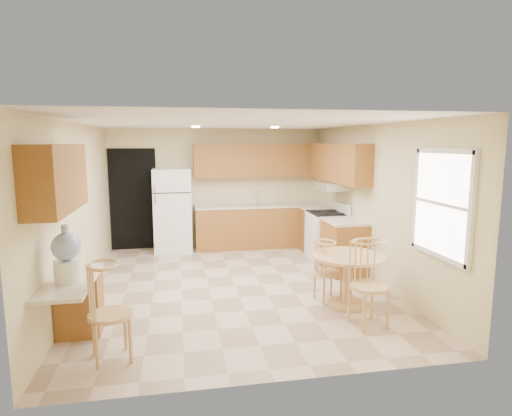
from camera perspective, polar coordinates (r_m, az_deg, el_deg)
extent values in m
plane|color=#CAAC92|center=(6.79, -2.82, -10.35)|extent=(5.50, 5.50, 0.00)
cube|color=white|center=(6.42, -2.99, 11.24)|extent=(4.50, 5.50, 0.02)
cube|color=beige|center=(9.20, -5.18, 2.66)|extent=(4.50, 0.02, 2.50)
cube|color=beige|center=(3.83, 2.61, -5.91)|extent=(4.50, 0.02, 2.50)
cube|color=beige|center=(6.58, -22.70, -0.40)|extent=(0.02, 5.50, 2.50)
cube|color=beige|center=(7.14, 15.31, 0.63)|extent=(0.02, 5.50, 2.50)
cube|color=black|center=(9.21, -16.05, 1.11)|extent=(0.90, 0.02, 2.10)
cube|color=#975E26|center=(9.15, 0.54, -2.50)|extent=(2.75, 0.60, 0.87)
cube|color=beige|center=(9.07, 0.54, 0.32)|extent=(2.75, 0.63, 0.04)
cube|color=#975E26|center=(8.86, 8.13, -2.97)|extent=(0.60, 0.59, 0.87)
cube|color=beige|center=(8.78, 8.20, -0.06)|extent=(0.63, 0.59, 0.04)
cube|color=#975E26|center=(7.53, 11.67, -5.15)|extent=(0.60, 0.80, 0.87)
cube|color=beige|center=(7.43, 11.78, -1.74)|extent=(0.63, 0.80, 0.04)
cube|color=#975E26|center=(9.11, 0.39, 6.42)|extent=(2.75, 0.33, 0.70)
cube|color=#975E26|center=(8.12, 10.71, 5.99)|extent=(0.33, 2.42, 0.70)
cube|color=#975E26|center=(4.93, -25.09, 3.63)|extent=(0.33, 1.40, 0.70)
cube|color=silver|center=(9.06, 0.39, 0.45)|extent=(0.78, 0.44, 0.01)
cube|color=silver|center=(8.10, 10.14, 2.94)|extent=(0.50, 0.76, 0.14)
cube|color=#975E26|center=(5.49, -22.45, -11.72)|extent=(0.48, 0.42, 0.72)
cube|color=beige|center=(5.02, -23.60, -9.03)|extent=(0.50, 1.20, 0.04)
cube|color=white|center=(5.50, 23.58, 0.51)|extent=(0.05, 1.00, 1.20)
cube|color=white|center=(5.45, 23.89, 6.96)|extent=(0.05, 1.10, 0.06)
cube|color=white|center=(5.61, 23.11, -5.77)|extent=(0.05, 1.10, 0.06)
cube|color=white|center=(5.07, 26.82, -0.35)|extent=(0.05, 0.06, 1.28)
cube|color=white|center=(5.94, 20.66, 1.23)|extent=(0.05, 0.06, 1.28)
cylinder|color=white|center=(7.57, -8.02, 10.67)|extent=(0.14, 0.14, 0.02)
cylinder|color=white|center=(7.76, 2.54, 10.70)|extent=(0.14, 0.14, 0.02)
cube|color=white|center=(8.87, -11.05, -0.31)|extent=(0.75, 0.70, 1.70)
cube|color=black|center=(8.46, -11.15, 1.99)|extent=(0.73, 0.01, 0.02)
cube|color=silver|center=(8.47, -13.26, 1.25)|extent=(0.03, 0.03, 0.18)
cube|color=silver|center=(8.45, -13.30, 2.59)|extent=(0.03, 0.03, 0.14)
cube|color=white|center=(8.22, 9.43, -3.80)|extent=(0.65, 0.76, 0.90)
cube|color=black|center=(8.14, 9.51, -0.67)|extent=(0.64, 0.75, 0.02)
cube|color=white|center=(8.22, 11.37, 0.04)|extent=(0.06, 0.76, 0.18)
cylinder|color=tan|center=(6.13, 12.03, -12.40)|extent=(0.52, 0.52, 0.06)
cylinder|color=tan|center=(6.02, 12.12, -9.53)|extent=(0.13, 0.13, 0.64)
cylinder|color=tan|center=(5.92, 12.23, -6.31)|extent=(0.97, 0.97, 0.04)
cylinder|color=tan|center=(6.16, 9.57, -8.52)|extent=(0.38, 0.38, 0.04)
cylinder|color=tan|center=(6.30, 7.94, -10.02)|extent=(0.03, 0.03, 0.40)
cylinder|color=tan|center=(6.39, 10.26, -9.81)|extent=(0.03, 0.03, 0.40)
cylinder|color=tan|center=(6.06, 8.75, -10.81)|extent=(0.03, 0.03, 0.40)
cylinder|color=tan|center=(6.15, 11.16, -10.57)|extent=(0.03, 0.03, 0.40)
cylinder|color=tan|center=(5.42, 14.84, -10.13)|extent=(0.46, 0.46, 0.04)
cylinder|color=tan|center=(5.57, 12.44, -12.18)|extent=(0.04, 0.04, 0.49)
cylinder|color=tan|center=(5.71, 15.56, -11.80)|extent=(0.04, 0.04, 0.49)
cylinder|color=tan|center=(5.30, 13.86, -13.38)|extent=(0.04, 0.04, 0.49)
cylinder|color=tan|center=(5.43, 17.11, -12.94)|extent=(0.04, 0.04, 0.49)
cylinder|color=tan|center=(4.72, -18.83, -13.35)|extent=(0.45, 0.45, 0.04)
cylinder|color=tan|center=(4.99, -20.30, -15.21)|extent=(0.04, 0.04, 0.48)
cylinder|color=tan|center=(4.94, -16.51, -15.24)|extent=(0.04, 0.04, 0.48)
cylinder|color=tan|center=(4.70, -20.98, -16.76)|extent=(0.04, 0.04, 0.48)
cylinder|color=tan|center=(4.65, -16.93, -16.83)|extent=(0.04, 0.04, 0.48)
cylinder|color=white|center=(4.94, -23.82, -7.69)|extent=(0.27, 0.27, 0.23)
sphere|color=#86A2CF|center=(4.87, -24.01, -4.73)|extent=(0.29, 0.29, 0.29)
cylinder|color=#86A2CF|center=(4.84, -24.15, -2.55)|extent=(0.07, 0.07, 0.08)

